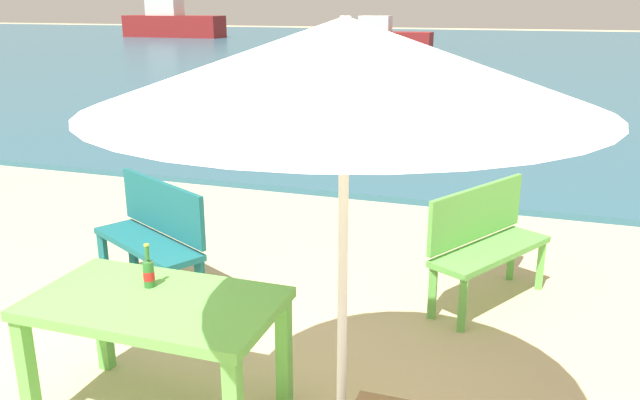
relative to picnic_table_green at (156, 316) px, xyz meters
name	(u,v)px	position (x,y,z in m)	size (l,w,h in m)	color
sea_water	(503,53)	(0.24, 29.57, -0.61)	(120.00, 50.00, 0.08)	#2D6075
picnic_table_green	(156,316)	(0.00, 0.00, 0.00)	(1.40, 0.80, 0.76)	#60B24C
beer_bottle_amber	(149,272)	(-0.11, 0.13, 0.20)	(0.07, 0.07, 0.26)	#2D662D
patio_umbrella	(345,64)	(1.19, -0.33, 1.47)	(2.10, 2.10, 2.30)	silver
bench_teal_center	(154,231)	(-0.96, 1.49, -0.11)	(1.23, 0.88, 0.95)	#196066
bench_green_left	(485,238)	(1.64, 2.19, -0.11)	(0.90, 1.22, 0.95)	#60B24C
swimmer_person	(527,126)	(1.83, 9.10, -0.41)	(0.34, 0.34, 0.41)	tan
boat_cargo_ship	(382,39)	(-5.22, 27.77, 0.02)	(4.52, 1.23, 1.64)	maroon
boat_fishing_trawler	(173,23)	(-21.55, 36.29, 0.32)	(6.82, 1.86, 2.48)	maroon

